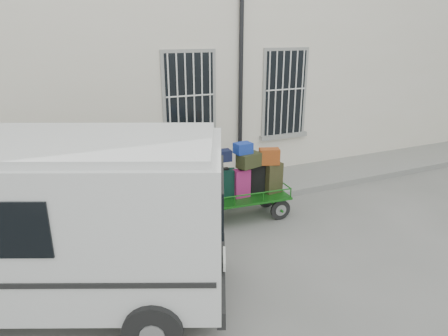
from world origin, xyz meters
name	(u,v)px	position (x,y,z in m)	size (l,w,h in m)	color
ground	(262,234)	(0.00, 0.00, 0.00)	(80.00, 80.00, 0.00)	#63635E
building	(173,61)	(0.00, 5.50, 3.00)	(24.00, 5.15, 6.00)	beige
sidewalk	(218,192)	(0.00, 2.20, 0.07)	(24.00, 1.70, 0.15)	gray
luggage_cart	(241,181)	(-0.06, 0.83, 0.83)	(2.34, 1.06, 1.67)	black
van	(44,215)	(-3.82, -0.59, 1.43)	(5.34, 3.89, 2.50)	silver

